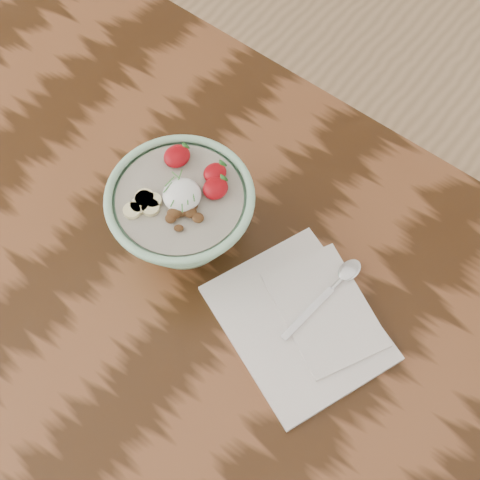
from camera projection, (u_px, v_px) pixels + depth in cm
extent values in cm
cube|color=#331C0C|center=(197.00, 328.00, 94.69)|extent=(160.00, 90.00, 4.00)
cylinder|color=#4C2D19|center=(74.00, 94.00, 161.77)|extent=(7.00, 7.00, 71.00)
cylinder|color=#9BD0A8|center=(185.00, 234.00, 98.68)|extent=(8.97, 8.97, 1.28)
torus|color=#9BD0A8|center=(179.00, 197.00, 89.39)|extent=(20.39, 20.39, 1.17)
cylinder|color=#A29886|center=(180.00, 200.00, 89.96)|extent=(17.30, 17.30, 1.07)
ellipsoid|color=white|center=(182.00, 195.00, 88.50)|extent=(5.19, 5.19, 2.85)
ellipsoid|color=#94060E|center=(215.00, 188.00, 89.09)|extent=(3.28, 3.61, 1.80)
cone|color=#286623|center=(222.00, 180.00, 89.36)|extent=(1.40, 1.03, 1.52)
ellipsoid|color=#94060E|center=(215.00, 173.00, 90.29)|extent=(3.03, 3.33, 1.66)
cone|color=#286623|center=(221.00, 165.00, 90.52)|extent=(1.40, 1.03, 1.52)
ellipsoid|color=#94060E|center=(177.00, 156.00, 91.39)|extent=(3.51, 3.86, 1.93)
cone|color=#286623|center=(184.00, 147.00, 91.70)|extent=(1.40, 1.03, 1.52)
cylinder|color=beige|center=(150.00, 208.00, 88.30)|extent=(2.42, 2.42, 0.70)
cylinder|color=beige|center=(145.00, 198.00, 89.01)|extent=(2.58, 2.58, 0.70)
cylinder|color=beige|center=(139.00, 205.00, 88.45)|extent=(2.40, 2.40, 0.70)
cylinder|color=beige|center=(153.00, 201.00, 88.77)|extent=(2.31, 2.31, 0.70)
cylinder|color=beige|center=(132.00, 211.00, 88.07)|extent=(2.35, 2.35, 0.70)
cylinder|color=beige|center=(144.00, 199.00, 88.90)|extent=(2.45, 2.45, 0.70)
ellipsoid|color=brown|center=(182.00, 212.00, 87.85)|extent=(2.32, 2.28, 0.97)
ellipsoid|color=brown|center=(171.00, 218.00, 87.40)|extent=(1.92, 1.94, 1.10)
ellipsoid|color=brown|center=(179.00, 228.00, 86.82)|extent=(1.65, 1.59, 0.65)
ellipsoid|color=brown|center=(175.00, 209.00, 87.90)|extent=(1.48, 1.93, 0.97)
ellipsoid|color=brown|center=(191.00, 212.00, 87.74)|extent=(2.17, 2.18, 1.03)
ellipsoid|color=brown|center=(192.00, 206.00, 88.21)|extent=(2.08, 2.16, 1.01)
ellipsoid|color=brown|center=(175.00, 213.00, 87.51)|extent=(2.60, 2.51, 1.35)
ellipsoid|color=brown|center=(198.00, 218.00, 87.40)|extent=(1.69, 1.62, 0.90)
cylinder|color=#458739|center=(181.00, 195.00, 87.33)|extent=(1.32, 1.49, 0.24)
cylinder|color=#458739|center=(188.00, 200.00, 86.96)|extent=(1.02, 1.10, 0.23)
cylinder|color=#458739|center=(168.00, 188.00, 87.85)|extent=(0.34, 1.92, 0.25)
cylinder|color=#458739|center=(180.00, 175.00, 88.77)|extent=(0.89, 1.68, 0.24)
cylinder|color=#458739|center=(173.00, 201.00, 86.90)|extent=(0.72, 1.81, 0.24)
cylinder|color=#458739|center=(170.00, 181.00, 88.29)|extent=(0.18, 1.83, 0.24)
cylinder|color=#458739|center=(182.00, 208.00, 86.42)|extent=(0.99, 1.04, 0.22)
cylinder|color=#458739|center=(194.00, 197.00, 87.20)|extent=(1.14, 1.05, 0.23)
cylinder|color=#458739|center=(176.00, 175.00, 88.74)|extent=(1.53, 0.39, 0.23)
cylinder|color=#458739|center=(188.00, 193.00, 87.48)|extent=(0.24, 1.52, 0.23)
cube|color=silver|center=(299.00, 323.00, 92.45)|extent=(28.57, 26.03, 0.90)
cube|color=silver|center=(324.00, 309.00, 92.61)|extent=(20.48, 18.18, 0.54)
cube|color=silver|center=(308.00, 313.00, 91.88)|extent=(2.05, 10.21, 0.31)
cylinder|color=silver|center=(338.00, 282.00, 93.87)|extent=(0.90, 2.70, 0.62)
ellipsoid|color=silver|center=(350.00, 270.00, 94.61)|extent=(3.12, 4.32, 0.84)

